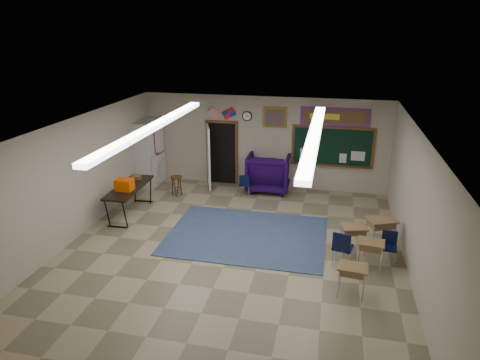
% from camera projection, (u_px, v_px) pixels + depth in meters
% --- Properties ---
extents(floor, '(9.00, 9.00, 0.00)m').
position_uv_depth(floor, '(232.00, 250.00, 10.31)').
color(floor, gray).
rests_on(floor, ground).
extents(back_wall, '(8.00, 0.04, 3.00)m').
position_uv_depth(back_wall, '(264.00, 142.00, 13.93)').
color(back_wall, '#A69A87').
rests_on(back_wall, floor).
extents(front_wall, '(8.00, 0.04, 3.00)m').
position_uv_depth(front_wall, '(152.00, 314.00, 5.67)').
color(front_wall, '#A69A87').
rests_on(front_wall, floor).
extents(left_wall, '(0.04, 9.00, 3.00)m').
position_uv_depth(left_wall, '(75.00, 179.00, 10.61)').
color(left_wall, '#A69A87').
rests_on(left_wall, floor).
extents(right_wall, '(0.04, 9.00, 3.00)m').
position_uv_depth(right_wall, '(416.00, 207.00, 8.99)').
color(right_wall, '#A69A87').
rests_on(right_wall, floor).
extents(ceiling, '(8.00, 9.00, 0.04)m').
position_uv_depth(ceiling, '(231.00, 128.00, 9.29)').
color(ceiling, silver).
rests_on(ceiling, back_wall).
extents(area_rug, '(4.00, 3.00, 0.02)m').
position_uv_depth(area_rug, '(247.00, 235.00, 11.00)').
color(area_rug, '#384B6C').
rests_on(area_rug, floor).
extents(fluorescent_strips, '(3.86, 6.00, 0.10)m').
position_uv_depth(fluorescent_strips, '(231.00, 131.00, 9.31)').
color(fluorescent_strips, white).
rests_on(fluorescent_strips, ceiling).
extents(doorway, '(1.10, 0.89, 2.16)m').
position_uv_depth(doorway, '(218.00, 154.00, 14.25)').
color(doorway, black).
rests_on(doorway, back_wall).
extents(chalkboard, '(2.55, 0.14, 1.30)m').
position_uv_depth(chalkboard, '(332.00, 148.00, 13.46)').
color(chalkboard, brown).
rests_on(chalkboard, back_wall).
extents(bulletin_board, '(2.10, 0.05, 0.55)m').
position_uv_depth(bulletin_board, '(335.00, 117.00, 13.13)').
color(bulletin_board, '#B50F15').
rests_on(bulletin_board, back_wall).
extents(framed_art_print, '(0.75, 0.05, 0.65)m').
position_uv_depth(framed_art_print, '(275.00, 117.00, 13.53)').
color(framed_art_print, olive).
rests_on(framed_art_print, back_wall).
extents(wall_clock, '(0.32, 0.05, 0.32)m').
position_uv_depth(wall_clock, '(247.00, 116.00, 13.72)').
color(wall_clock, black).
rests_on(wall_clock, back_wall).
extents(wall_flags, '(1.16, 0.06, 0.70)m').
position_uv_depth(wall_flags, '(221.00, 111.00, 13.82)').
color(wall_flags, red).
rests_on(wall_flags, back_wall).
extents(storage_cabinet, '(0.59, 1.25, 2.20)m').
position_uv_depth(storage_cabinet, '(150.00, 153.00, 14.22)').
color(storage_cabinet, '#B9BAB4').
rests_on(storage_cabinet, floor).
extents(wingback_armchair, '(1.35, 1.39, 1.24)m').
position_uv_depth(wingback_armchair, '(269.00, 172.00, 13.86)').
color(wingback_armchair, '#190537').
rests_on(wingback_armchair, floor).
extents(student_chair_reading, '(0.39, 0.39, 0.72)m').
position_uv_depth(student_chair_reading, '(245.00, 185.00, 13.49)').
color(student_chair_reading, black).
rests_on(student_chair_reading, floor).
extents(student_chair_desk_a, '(0.53, 0.53, 0.88)m').
position_uv_depth(student_chair_desk_a, '(343.00, 248.00, 9.49)').
color(student_chair_desk_a, black).
rests_on(student_chair_desk_a, floor).
extents(student_chair_desk_b, '(0.40, 0.40, 0.74)m').
position_uv_depth(student_chair_desk_b, '(389.00, 249.00, 9.62)').
color(student_chair_desk_b, black).
rests_on(student_chair_desk_b, floor).
extents(student_desk_front_left, '(0.67, 0.56, 0.70)m').
position_uv_depth(student_desk_front_left, '(353.00, 238.00, 10.05)').
color(student_desk_front_left, olive).
rests_on(student_desk_front_left, floor).
extents(student_desk_front_right, '(0.79, 0.70, 0.78)m').
position_uv_depth(student_desk_front_right, '(380.00, 232.00, 10.23)').
color(student_desk_front_right, olive).
rests_on(student_desk_front_right, floor).
extents(student_desk_back_left, '(0.61, 0.49, 0.68)m').
position_uv_depth(student_desk_back_left, '(352.00, 279.00, 8.43)').
color(student_desk_back_left, olive).
rests_on(student_desk_back_left, floor).
extents(student_desk_back_right, '(0.62, 0.49, 0.68)m').
position_uv_depth(student_desk_back_right, '(370.00, 254.00, 9.37)').
color(student_desk_back_right, olive).
rests_on(student_desk_back_right, floor).
extents(folding_table, '(0.75, 2.06, 1.16)m').
position_uv_depth(folding_table, '(130.00, 199.00, 12.11)').
color(folding_table, black).
rests_on(folding_table, floor).
extents(wooden_stool, '(0.36, 0.36, 0.63)m').
position_uv_depth(wooden_stool, '(177.00, 186.00, 13.50)').
color(wooden_stool, '#532D18').
rests_on(wooden_stool, floor).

